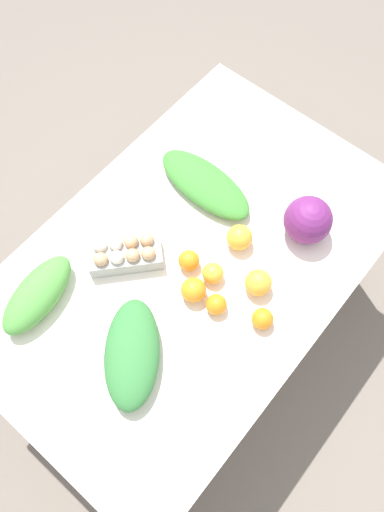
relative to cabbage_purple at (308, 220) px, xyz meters
name	(u,v)px	position (x,y,z in m)	size (l,w,h in m)	color
ground_plane	(192,324)	(0.31, -0.22, -0.79)	(8.00, 8.00, 0.00)	#70665B
dining_table	(192,269)	(0.31, -0.22, -0.16)	(1.42, 0.91, 0.71)	silver
cabbage_purple	(308,220)	(0.00, 0.00, 0.00)	(0.15, 0.15, 0.15)	#6B2366
egg_carton	(125,253)	(0.45, -0.38, -0.03)	(0.24, 0.23, 0.09)	#A8A8A3
greens_bunch_chard	(132,353)	(0.66, -0.14, -0.03)	(0.33, 0.16, 0.09)	#337538
greens_bunch_dandelion	(205,184)	(0.08, -0.35, -0.04)	(0.37, 0.15, 0.07)	#3D8433
greens_bunch_kale	(38,294)	(0.71, -0.48, -0.03)	(0.28, 0.13, 0.09)	#4C933D
orange_0	(258,283)	(0.26, 0.00, -0.04)	(0.08, 0.08, 0.08)	#F9A833
orange_1	(189,261)	(0.33, -0.21, -0.04)	(0.07, 0.07, 0.07)	orange
orange_2	(262,319)	(0.34, 0.08, -0.04)	(0.07, 0.07, 0.07)	orange
orange_3	(213,273)	(0.32, -0.13, -0.04)	(0.07, 0.07, 0.07)	#F9A833
orange_4	(193,290)	(0.40, -0.13, -0.04)	(0.08, 0.08, 0.08)	orange
orange_5	(239,238)	(0.17, -0.14, -0.04)	(0.08, 0.08, 0.08)	#F9A833
orange_6	(216,305)	(0.39, -0.05, -0.04)	(0.06, 0.06, 0.06)	orange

